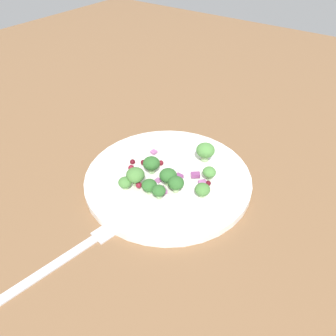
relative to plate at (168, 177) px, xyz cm
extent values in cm
cube|color=brown|center=(-1.05, 2.36, -1.86)|extent=(180.00, 180.00, 2.00)
cylinder|color=white|center=(0.00, 0.00, -0.26)|extent=(25.69, 25.69, 1.20)
torus|color=white|center=(0.00, 0.00, 0.34)|extent=(24.64, 24.64, 1.00)
cylinder|color=white|center=(0.00, 0.00, 0.44)|extent=(14.90, 14.90, 0.20)
cylinder|color=#9EC684|center=(-4.87, -0.22, 0.96)|extent=(0.83, 0.83, 0.83)
ellipsoid|color=#2D6028|center=(-4.87, -0.22, 1.95)|extent=(2.21, 2.21, 1.66)
cylinder|color=#ADD18E|center=(-6.23, 3.19, 0.84)|extent=(0.75, 0.75, 0.75)
ellipsoid|color=#477A38|center=(-6.23, 3.19, 1.74)|extent=(2.00, 2.00, 1.50)
cylinder|color=#9EC684|center=(-4.81, 2.10, 1.36)|extent=(1.02, 1.02, 1.02)
ellipsoid|color=#477A38|center=(-4.81, 2.10, 2.58)|extent=(2.71, 2.71, 2.03)
cylinder|color=#9EC684|center=(-0.90, -6.76, 0.88)|extent=(0.82, 0.82, 0.82)
ellipsoid|color=#477A38|center=(-0.90, -6.76, 1.86)|extent=(2.19, 2.19, 1.64)
cylinder|color=#8EB77A|center=(2.71, -5.65, 1.04)|extent=(0.76, 0.76, 0.76)
ellipsoid|color=#4C843D|center=(2.71, -5.65, 1.95)|extent=(2.02, 2.02, 1.51)
cylinder|color=#8EB77A|center=(-0.75, 1.99, 1.14)|extent=(0.98, 0.98, 0.98)
ellipsoid|color=#2D6028|center=(-0.75, 1.99, 2.32)|extent=(2.62, 2.62, 1.97)
cylinder|color=#ADD18E|center=(-2.52, -3.22, 1.24)|extent=(0.88, 0.88, 0.88)
ellipsoid|color=#2D6028|center=(-2.52, -3.22, 2.29)|extent=(2.33, 2.33, 1.75)
cylinder|color=#9EC684|center=(-5.16, -2.15, 1.35)|extent=(0.73, 0.73, 0.73)
ellipsoid|color=#2D6028|center=(-5.16, -2.15, 2.22)|extent=(1.94, 1.94, 1.46)
cylinder|color=#9EC684|center=(-1.86, -1.37, 1.14)|extent=(0.97, 0.97, 0.97)
ellipsoid|color=#2D6028|center=(-1.86, -1.37, 2.31)|extent=(2.59, 2.59, 1.95)
cylinder|color=#9EC684|center=(6.31, -2.78, 1.32)|extent=(1.12, 1.12, 1.12)
ellipsoid|color=#4C843D|center=(6.31, -2.78, 2.66)|extent=(2.98, 2.98, 2.24)
sphere|color=maroon|center=(-5.12, 1.55, 1.28)|extent=(0.95, 0.95, 0.95)
sphere|color=#4C0A14|center=(-0.41, 4.57, 1.09)|extent=(0.85, 0.85, 0.85)
sphere|color=#4C0A14|center=(-1.46, 6.27, 0.84)|extent=(0.87, 0.87, 0.87)
sphere|color=maroon|center=(1.32, 2.04, 0.91)|extent=(0.86, 0.86, 0.86)
sphere|color=maroon|center=(-2.77, 5.02, 1.28)|extent=(0.97, 0.97, 0.97)
sphere|color=#4C0A14|center=(1.59, -6.21, 0.82)|extent=(0.82, 0.82, 0.82)
cube|color=#A35B93|center=(-2.05, 0.35, 0.54)|extent=(1.03, 1.02, 0.33)
cube|color=#A35B93|center=(3.00, 5.06, 0.95)|extent=(0.97, 0.99, 0.35)
cube|color=#843D75|center=(1.83, -3.82, 1.12)|extent=(1.55, 1.62, 0.60)
cube|color=#A35B93|center=(1.24, -5.46, 0.79)|extent=(1.48, 1.42, 0.52)
cube|color=#934C84|center=(-3.71, -1.76, 0.99)|extent=(1.38, 1.55, 0.55)
cube|color=#843D75|center=(0.03, -1.99, 1.07)|extent=(1.06, 1.15, 0.59)
cube|color=silver|center=(-22.20, 2.25, -0.61)|extent=(14.97, 3.88, 0.50)
cube|color=silver|center=(-13.06, 0.57, -0.61)|extent=(3.97, 3.01, 0.50)
camera|label=1|loc=(-31.84, -23.01, 33.62)|focal=35.58mm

